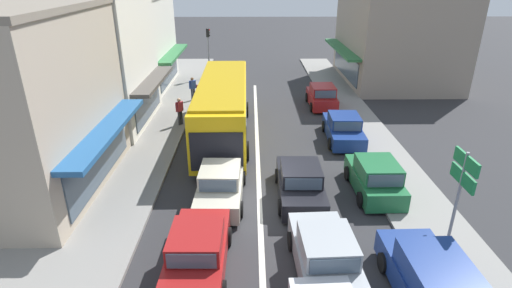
% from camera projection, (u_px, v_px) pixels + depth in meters
% --- Properties ---
extents(ground_plane, '(140.00, 140.00, 0.00)m').
position_uv_depth(ground_plane, '(260.00, 205.00, 15.86)').
color(ground_plane, '#2D2D30').
extents(lane_centre_line, '(0.20, 28.00, 0.01)m').
position_uv_depth(lane_centre_line, '(258.00, 161.00, 19.53)').
color(lane_centre_line, silver).
rests_on(lane_centre_line, ground).
extents(sidewalk_left, '(5.20, 44.00, 0.14)m').
position_uv_depth(sidewalk_left, '(130.00, 144.00, 21.25)').
color(sidewalk_left, gray).
rests_on(sidewalk_left, ground).
extents(kerb_right, '(2.80, 44.00, 0.12)m').
position_uv_depth(kerb_right, '(373.00, 143.00, 21.41)').
color(kerb_right, gray).
rests_on(kerb_right, ground).
extents(shopfront_mid_block, '(8.53, 7.11, 7.72)m').
position_uv_depth(shopfront_mid_block, '(78.00, 61.00, 22.68)').
color(shopfront_mid_block, silver).
rests_on(shopfront_mid_block, ground).
extents(shopfront_far_end, '(7.99, 8.33, 7.00)m').
position_uv_depth(shopfront_far_end, '(121.00, 43.00, 30.25)').
color(shopfront_far_end, silver).
rests_on(shopfront_far_end, ground).
extents(building_right_far, '(8.98, 10.29, 7.82)m').
position_uv_depth(building_right_far, '(397.00, 34.00, 32.02)').
color(building_right_far, gray).
rests_on(building_right_far, ground).
extents(city_bus, '(2.84, 10.88, 3.23)m').
position_uv_depth(city_bus, '(223.00, 105.00, 21.64)').
color(city_bus, yellow).
rests_on(city_bus, ground).
extents(sedan_queue_gap_filler, '(2.03, 4.27, 1.47)m').
position_uv_depth(sedan_queue_gap_filler, '(326.00, 257.00, 12.01)').
color(sedan_queue_gap_filler, '#9EA3A8').
rests_on(sedan_queue_gap_filler, ground).
extents(sedan_adjacent_lane_lead, '(1.98, 4.24, 1.47)m').
position_uv_depth(sedan_adjacent_lane_lead, '(221.00, 185.00, 16.05)').
color(sedan_adjacent_lane_lead, '#B7B29E').
rests_on(sedan_adjacent_lane_lead, ground).
extents(sedan_adjacent_lane_trail, '(1.94, 4.22, 1.47)m').
position_uv_depth(sedan_adjacent_lane_trail, '(300.00, 183.00, 16.18)').
color(sedan_adjacent_lane_trail, black).
rests_on(sedan_adjacent_lane_trail, ground).
extents(sedan_behind_bus_mid, '(1.95, 4.23, 1.47)m').
position_uv_depth(sedan_behind_bus_mid, '(197.00, 252.00, 12.20)').
color(sedan_behind_bus_mid, maroon).
rests_on(sedan_behind_bus_mid, ground).
extents(parked_wagon_kerb_front, '(2.00, 4.53, 1.58)m').
position_uv_depth(parked_wagon_kerb_front, '(435.00, 286.00, 10.81)').
color(parked_wagon_kerb_front, navy).
rests_on(parked_wagon_kerb_front, ground).
extents(parked_hatchback_kerb_second, '(1.85, 3.72, 1.54)m').
position_uv_depth(parked_hatchback_kerb_second, '(375.00, 178.00, 16.48)').
color(parked_hatchback_kerb_second, '#1E6638').
rests_on(parked_hatchback_kerb_second, ground).
extents(parked_sedan_kerb_third, '(2.01, 4.26, 1.47)m').
position_uv_depth(parked_sedan_kerb_third, '(343.00, 129.00, 21.71)').
color(parked_sedan_kerb_third, navy).
rests_on(parked_sedan_kerb_third, ground).
extents(parked_hatchback_kerb_rear, '(1.84, 3.71, 1.54)m').
position_uv_depth(parked_hatchback_kerb_rear, '(322.00, 97.00, 27.05)').
color(parked_hatchback_kerb_rear, maroon).
rests_on(parked_hatchback_kerb_rear, ground).
extents(traffic_light_downstreet, '(0.33, 0.24, 4.20)m').
position_uv_depth(traffic_light_downstreet, '(208.00, 45.00, 33.24)').
color(traffic_light_downstreet, gray).
rests_on(traffic_light_downstreet, ground).
extents(directional_road_sign, '(0.10, 1.40, 3.60)m').
position_uv_depth(directional_road_sign, '(462.00, 179.00, 12.23)').
color(directional_road_sign, gray).
rests_on(directional_road_sign, ground).
extents(pedestrian_with_handbag_near, '(0.56, 0.55, 1.63)m').
position_uv_depth(pedestrian_with_handbag_near, '(193.00, 87.00, 27.92)').
color(pedestrian_with_handbag_near, '#232838').
rests_on(pedestrian_with_handbag_near, sidewalk_left).
extents(pedestrian_browsing_midblock, '(0.40, 0.46, 1.63)m').
position_uv_depth(pedestrian_browsing_midblock, '(180.00, 110.00, 23.42)').
color(pedestrian_browsing_midblock, '#333338').
rests_on(pedestrian_browsing_midblock, sidewalk_left).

